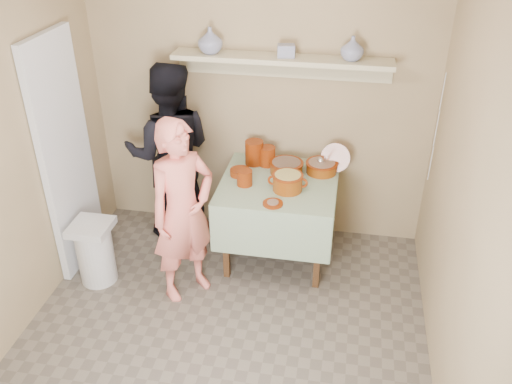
% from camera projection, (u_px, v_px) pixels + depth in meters
% --- Properties ---
extents(ground, '(3.50, 3.50, 0.00)m').
position_uv_depth(ground, '(217.00, 356.00, 3.88)').
color(ground, '#62584D').
rests_on(ground, ground).
extents(tile_panel, '(0.06, 0.70, 2.00)m').
position_uv_depth(tile_panel, '(66.00, 157.00, 4.41)').
color(tile_panel, silver).
rests_on(tile_panel, ground).
extents(plate_stack_a, '(0.16, 0.16, 0.22)m').
position_uv_depth(plate_stack_a, '(254.00, 153.00, 4.77)').
color(plate_stack_a, '#65230C').
rests_on(plate_stack_a, serving_table).
extents(plate_stack_b, '(0.14, 0.14, 0.17)m').
position_uv_depth(plate_stack_b, '(267.00, 156.00, 4.76)').
color(plate_stack_b, '#65230C').
rests_on(plate_stack_b, serving_table).
extents(bowl_stack, '(0.13, 0.13, 0.13)m').
position_uv_depth(bowl_stack, '(245.00, 178.00, 4.46)').
color(bowl_stack, '#65230C').
rests_on(bowl_stack, serving_table).
extents(empty_bowl, '(0.18, 0.18, 0.05)m').
position_uv_depth(empty_bowl, '(240.00, 172.00, 4.63)').
color(empty_bowl, '#65230C').
rests_on(empty_bowl, serving_table).
extents(propped_lid, '(0.26, 0.12, 0.25)m').
position_uv_depth(propped_lid, '(335.00, 158.00, 4.66)').
color(propped_lid, '#65230C').
rests_on(propped_lid, serving_table).
extents(vase_right, '(0.23, 0.23, 0.19)m').
position_uv_depth(vase_right, '(352.00, 48.00, 4.22)').
color(vase_right, navy).
rests_on(vase_right, wall_shelf).
extents(vase_left, '(0.28, 0.28, 0.21)m').
position_uv_depth(vase_left, '(210.00, 40.00, 4.39)').
color(vase_left, navy).
rests_on(vase_left, wall_shelf).
extents(ceramic_box, '(0.15, 0.12, 0.10)m').
position_uv_depth(ceramic_box, '(286.00, 51.00, 4.32)').
color(ceramic_box, navy).
rests_on(ceramic_box, wall_shelf).
extents(person_cook, '(0.64, 0.66, 1.52)m').
position_uv_depth(person_cook, '(183.00, 212.00, 4.14)').
color(person_cook, '#EE7466').
rests_on(person_cook, ground).
extents(person_helper, '(0.93, 0.80, 1.67)m').
position_uv_depth(person_helper, '(170.00, 154.00, 4.83)').
color(person_helper, black).
rests_on(person_helper, ground).
extents(room_shell, '(3.04, 3.54, 2.62)m').
position_uv_depth(room_shell, '(206.00, 155.00, 3.07)').
color(room_shell, tan).
rests_on(room_shell, ground).
extents(serving_table, '(0.97, 0.97, 0.76)m').
position_uv_depth(serving_table, '(279.00, 193.00, 4.61)').
color(serving_table, '#4C2D16').
rests_on(serving_table, ground).
extents(cazuela_meat_a, '(0.30, 0.30, 0.10)m').
position_uv_depth(cazuela_meat_a, '(286.00, 166.00, 4.66)').
color(cazuela_meat_a, '#672C0B').
rests_on(cazuela_meat_a, serving_table).
extents(cazuela_meat_b, '(0.28, 0.28, 0.10)m').
position_uv_depth(cazuela_meat_b, '(322.00, 166.00, 4.65)').
color(cazuela_meat_b, '#672C0B').
rests_on(cazuela_meat_b, serving_table).
extents(ladle, '(0.08, 0.26, 0.19)m').
position_uv_depth(ladle, '(321.00, 161.00, 4.63)').
color(ladle, silver).
rests_on(ladle, cazuela_meat_b).
extents(cazuela_rice, '(0.33, 0.25, 0.14)m').
position_uv_depth(cazuela_rice, '(288.00, 181.00, 4.38)').
color(cazuela_rice, '#672C0B').
rests_on(cazuela_rice, serving_table).
extents(front_plate, '(0.16, 0.16, 0.03)m').
position_uv_depth(front_plate, '(273.00, 203.00, 4.22)').
color(front_plate, '#65230C').
rests_on(front_plate, serving_table).
extents(wall_shelf, '(1.80, 0.25, 0.21)m').
position_uv_depth(wall_shelf, '(282.00, 61.00, 4.41)').
color(wall_shelf, '#BFB58E').
rests_on(wall_shelf, room_shell).
extents(trash_bin, '(0.32, 0.32, 0.56)m').
position_uv_depth(trash_bin, '(95.00, 252.00, 4.49)').
color(trash_bin, silver).
rests_on(trash_bin, ground).
extents(electrical_cord, '(0.01, 0.05, 0.90)m').
position_uv_depth(electrical_cord, '(436.00, 129.00, 4.28)').
color(electrical_cord, silver).
rests_on(electrical_cord, wall_shelf).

